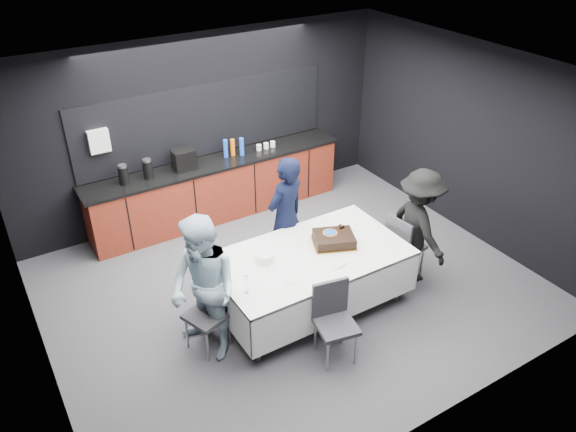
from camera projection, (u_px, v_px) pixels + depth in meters
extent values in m
plane|color=#46464B|center=(292.00, 287.00, 7.38)|extent=(6.00, 6.00, 0.00)
cube|color=white|center=(293.00, 79.00, 5.93)|extent=(6.00, 5.00, 0.04)
cube|color=black|center=(205.00, 126.00, 8.48)|extent=(6.00, 0.04, 2.80)
cube|color=black|center=(445.00, 315.00, 4.83)|extent=(6.00, 0.04, 2.80)
cube|color=black|center=(24.00, 275.00, 5.32)|extent=(0.04, 5.00, 2.80)
cube|color=black|center=(471.00, 141.00, 7.99)|extent=(0.04, 5.00, 2.80)
cube|color=#631C0F|center=(218.00, 189.00, 8.75)|extent=(4.00, 0.60, 0.90)
cube|color=black|center=(216.00, 162.00, 8.51)|extent=(4.10, 0.64, 0.04)
cube|color=black|center=(205.00, 120.00, 8.41)|extent=(4.00, 0.03, 1.10)
cube|color=white|center=(99.00, 141.00, 7.63)|extent=(0.28, 0.12, 0.32)
cylinder|color=black|center=(124.00, 175.00, 7.80)|extent=(0.14, 0.14, 0.26)
cylinder|color=black|center=(148.00, 169.00, 7.96)|extent=(0.14, 0.14, 0.26)
cube|color=black|center=(184.00, 159.00, 8.20)|extent=(0.32, 0.24, 0.30)
cylinder|color=blue|center=(226.00, 148.00, 8.55)|extent=(0.07, 0.07, 0.28)
cylinder|color=orange|center=(233.00, 147.00, 8.61)|extent=(0.07, 0.07, 0.26)
cylinder|color=blue|center=(242.00, 147.00, 8.61)|extent=(0.07, 0.07, 0.28)
cylinder|color=white|center=(259.00, 148.00, 8.81)|extent=(0.08, 0.08, 0.09)
cylinder|color=white|center=(266.00, 146.00, 8.87)|extent=(0.08, 0.08, 0.09)
cylinder|color=white|center=(273.00, 144.00, 8.92)|extent=(0.08, 0.08, 0.09)
cylinder|color=#99999E|center=(122.00, 166.00, 7.73)|extent=(0.12, 0.12, 0.03)
cylinder|color=#99999E|center=(147.00, 160.00, 7.89)|extent=(0.12, 0.12, 0.03)
cylinder|color=#99999E|center=(258.00, 335.00, 6.08)|extent=(0.06, 0.06, 0.75)
cylinder|color=#99999E|center=(218.00, 286.00, 6.81)|extent=(0.06, 0.06, 0.75)
cylinder|color=#99999E|center=(398.00, 276.00, 6.98)|extent=(0.06, 0.06, 0.75)
cylinder|color=#99999E|center=(350.00, 238.00, 7.71)|extent=(0.06, 0.06, 0.75)
cube|color=silver|center=(310.00, 255.00, 6.70)|extent=(2.32, 1.32, 0.04)
cube|color=silver|center=(341.00, 303.00, 6.36)|extent=(2.32, 0.02, 0.55)
cube|color=silver|center=(282.00, 247.00, 7.31)|extent=(2.32, 0.02, 0.55)
cube|color=silver|center=(224.00, 305.00, 6.32)|extent=(0.02, 1.32, 0.55)
cube|color=silver|center=(383.00, 245.00, 7.35)|extent=(0.02, 1.32, 0.55)
cube|color=gold|center=(334.00, 243.00, 6.87)|extent=(0.64, 0.58, 0.01)
cube|color=black|center=(334.00, 239.00, 6.84)|extent=(0.59, 0.54, 0.10)
cube|color=black|center=(334.00, 235.00, 6.81)|extent=(0.59, 0.54, 0.01)
cylinder|color=orange|center=(330.00, 233.00, 6.84)|extent=(0.18, 0.18, 0.00)
cylinder|color=#174CAD|center=(330.00, 232.00, 6.84)|extent=(0.15, 0.15, 0.01)
sphere|color=black|center=(340.00, 225.00, 6.97)|extent=(0.04, 0.04, 0.04)
sphere|color=black|center=(344.00, 226.00, 6.95)|extent=(0.04, 0.04, 0.04)
sphere|color=black|center=(341.00, 227.00, 6.93)|extent=(0.04, 0.04, 0.04)
cylinder|color=white|center=(265.00, 257.00, 6.54)|extent=(0.22, 0.22, 0.10)
cylinder|color=white|center=(291.00, 279.00, 6.27)|extent=(0.19, 0.19, 0.01)
cylinder|color=white|center=(356.00, 226.00, 7.20)|extent=(0.22, 0.22, 0.01)
cylinder|color=white|center=(380.00, 243.00, 6.88)|extent=(0.19, 0.19, 0.01)
cylinder|color=white|center=(297.00, 242.00, 6.89)|extent=(0.21, 0.21, 0.01)
cube|color=white|center=(340.00, 264.00, 6.49)|extent=(0.17, 0.12, 0.02)
cylinder|color=white|center=(247.00, 292.00, 6.07)|extent=(0.06, 0.06, 0.00)
cylinder|color=white|center=(246.00, 288.00, 6.03)|extent=(0.01, 0.01, 0.12)
cylinder|color=white|center=(246.00, 280.00, 5.98)|extent=(0.05, 0.05, 0.10)
cube|color=#2F2F34|center=(207.00, 315.00, 6.24)|extent=(0.54, 0.54, 0.05)
cube|color=#2F2F34|center=(217.00, 289.00, 6.24)|extent=(0.18, 0.41, 0.45)
cylinder|color=#99999E|center=(187.00, 332.00, 6.34)|extent=(0.03, 0.03, 0.44)
cylinder|color=#99999E|center=(208.00, 346.00, 6.16)|extent=(0.03, 0.03, 0.44)
cylinder|color=#99999E|center=(209.00, 317.00, 6.57)|extent=(0.03, 0.03, 0.44)
cylinder|color=#99999E|center=(229.00, 329.00, 6.38)|extent=(0.03, 0.03, 0.44)
cube|color=#2F2F34|center=(406.00, 246.00, 7.42)|extent=(0.47, 0.47, 0.05)
cube|color=#2F2F34|center=(398.00, 235.00, 7.18)|extent=(0.10, 0.42, 0.45)
cylinder|color=#99999E|center=(422.00, 261.00, 7.51)|extent=(0.03, 0.03, 0.44)
cylinder|color=#99999E|center=(403.00, 250.00, 7.74)|extent=(0.03, 0.03, 0.44)
cylinder|color=#99999E|center=(405.00, 271.00, 7.33)|extent=(0.03, 0.03, 0.44)
cylinder|color=#99999E|center=(386.00, 259.00, 7.56)|extent=(0.03, 0.03, 0.44)
cube|color=#2F2F34|center=(336.00, 326.00, 6.09)|extent=(0.49, 0.49, 0.05)
cube|color=#2F2F34|center=(330.00, 298.00, 6.11)|extent=(0.42, 0.12, 0.45)
cylinder|color=#99999E|center=(328.00, 356.00, 6.02)|extent=(0.03, 0.03, 0.44)
cylinder|color=#99999E|center=(356.00, 348.00, 6.13)|extent=(0.03, 0.03, 0.44)
cylinder|color=#99999E|center=(315.00, 335.00, 6.30)|extent=(0.03, 0.03, 0.44)
cylinder|color=#99999E|center=(343.00, 328.00, 6.40)|extent=(0.03, 0.03, 0.44)
imported|color=black|center=(286.00, 218.00, 7.25)|extent=(0.71, 0.57, 1.71)
imported|color=#AAC7D6|center=(204.00, 290.00, 5.97)|extent=(0.84, 0.98, 1.73)
imported|color=black|center=(419.00, 226.00, 7.19)|extent=(0.72, 1.09, 1.58)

